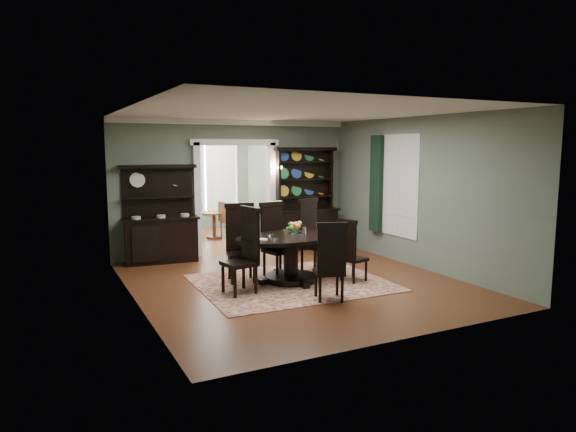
% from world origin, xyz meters
% --- Properties ---
extents(room, '(5.51, 6.01, 3.01)m').
position_xyz_m(room, '(0.00, 0.04, 1.58)').
color(room, '#582B17').
rests_on(room, ground).
extents(parlor, '(3.51, 3.50, 3.01)m').
position_xyz_m(parlor, '(0.00, 5.53, 1.52)').
color(parlor, '#582B17').
rests_on(parlor, ground).
extents(doorway_trim, '(2.08, 0.25, 2.57)m').
position_xyz_m(doorway_trim, '(0.00, 3.00, 1.62)').
color(doorway_trim, white).
rests_on(doorway_trim, floor).
extents(right_window, '(0.15, 1.47, 2.12)m').
position_xyz_m(right_window, '(2.69, 0.93, 1.60)').
color(right_window, white).
rests_on(right_window, wall_right).
extents(wall_sconce, '(0.27, 0.21, 0.21)m').
position_xyz_m(wall_sconce, '(0.95, 2.85, 1.89)').
color(wall_sconce, '#B58F30').
rests_on(wall_sconce, back_wall_right).
extents(rug, '(3.32, 2.75, 0.01)m').
position_xyz_m(rug, '(-0.07, 0.02, 0.01)').
color(rug, maroon).
rests_on(rug, floor).
extents(dining_table, '(2.28, 2.21, 0.84)m').
position_xyz_m(dining_table, '(-0.02, 0.14, 0.58)').
color(dining_table, black).
rests_on(dining_table, rug).
extents(centerpiece, '(1.49, 0.96, 0.24)m').
position_xyz_m(centerpiece, '(0.01, 0.08, 0.91)').
color(centerpiece, white).
rests_on(centerpiece, dining_table).
extents(chair_far_left, '(0.61, 0.59, 1.40)m').
position_xyz_m(chair_far_left, '(-0.80, 0.62, 0.74)').
color(chair_far_left, black).
rests_on(chair_far_left, rug).
extents(chair_far_mid, '(0.61, 0.59, 1.39)m').
position_xyz_m(chair_far_mid, '(-0.10, 0.66, 0.73)').
color(chair_far_mid, black).
rests_on(chair_far_mid, rug).
extents(chair_far_right, '(0.66, 0.65, 1.41)m').
position_xyz_m(chair_far_right, '(0.70, 0.67, 0.74)').
color(chair_far_right, black).
rests_on(chair_far_right, rug).
extents(chair_end_left, '(0.58, 0.60, 1.43)m').
position_xyz_m(chair_end_left, '(-1.01, -0.15, 0.75)').
color(chair_end_left, black).
rests_on(chair_end_left, rug).
extents(chair_end_right, '(0.49, 0.50, 1.15)m').
position_xyz_m(chair_end_right, '(0.89, -0.38, 0.60)').
color(chair_end_right, black).
rests_on(chair_end_right, rug).
extents(chair_near, '(0.59, 0.57, 1.27)m').
position_xyz_m(chair_near, '(-0.03, -1.23, 0.67)').
color(chair_near, black).
rests_on(chair_near, rug).
extents(sideboard, '(1.59, 0.68, 2.04)m').
position_xyz_m(sideboard, '(-1.75, 2.76, 0.71)').
color(sideboard, black).
rests_on(sideboard, floor).
extents(welsh_dresser, '(1.56, 0.65, 2.39)m').
position_xyz_m(welsh_dresser, '(1.68, 2.74, 0.87)').
color(welsh_dresser, black).
rests_on(welsh_dresser, floor).
extents(parlor_table, '(0.76, 0.76, 0.70)m').
position_xyz_m(parlor_table, '(0.14, 4.95, 0.46)').
color(parlor_table, brown).
rests_on(parlor_table, parlor_floor).
extents(parlor_chair_left, '(0.47, 0.45, 1.06)m').
position_xyz_m(parlor_chair_left, '(-0.48, 4.80, 0.57)').
color(parlor_chair_left, brown).
rests_on(parlor_chair_left, parlor_floor).
extents(parlor_chair_right, '(0.45, 0.44, 1.00)m').
position_xyz_m(parlor_chair_right, '(0.35, 4.59, 0.54)').
color(parlor_chair_right, brown).
rests_on(parlor_chair_right, parlor_floor).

